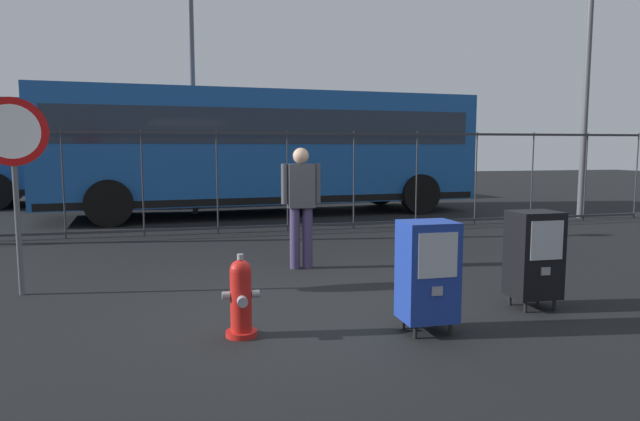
% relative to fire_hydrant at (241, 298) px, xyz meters
% --- Properties ---
extents(ground_plane, '(60.00, 60.00, 0.00)m').
position_rel_fire_hydrant_xyz_m(ground_plane, '(0.86, 0.61, -0.35)').
color(ground_plane, black).
extents(fire_hydrant, '(0.33, 0.32, 0.75)m').
position_rel_fire_hydrant_xyz_m(fire_hydrant, '(0.00, 0.00, 0.00)').
color(fire_hydrant, red).
rests_on(fire_hydrant, ground_plane).
extents(newspaper_box_primary, '(0.48, 0.42, 1.02)m').
position_rel_fire_hydrant_xyz_m(newspaper_box_primary, '(1.65, -0.29, 0.22)').
color(newspaper_box_primary, black).
rests_on(newspaper_box_primary, ground_plane).
extents(newspaper_box_secondary, '(0.48, 0.42, 1.02)m').
position_rel_fire_hydrant_xyz_m(newspaper_box_secondary, '(3.06, 0.18, 0.22)').
color(newspaper_box_secondary, black).
rests_on(newspaper_box_secondary, ground_plane).
extents(stop_sign, '(0.71, 0.31, 2.23)m').
position_rel_fire_hydrant_xyz_m(stop_sign, '(-2.30, 2.01, 1.25)').
color(stop_sign, '#4C4F54').
rests_on(stop_sign, ground_plane).
extents(pedestrian, '(0.55, 0.22, 1.67)m').
position_rel_fire_hydrant_xyz_m(pedestrian, '(1.10, 2.65, 0.60)').
color(pedestrian, '#382D51').
rests_on(pedestrian, ground_plane).
extents(fence_barrier, '(18.03, 0.04, 2.00)m').
position_rel_fire_hydrant_xyz_m(fence_barrier, '(0.86, 6.16, 0.67)').
color(fence_barrier, '#2D2D33').
rests_on(fence_barrier, ground_plane).
extents(bus_near, '(10.67, 3.44, 3.00)m').
position_rel_fire_hydrant_xyz_m(bus_near, '(1.55, 9.16, 1.36)').
color(bus_near, '#19519E').
rests_on(bus_near, ground_plane).
extents(bus_far, '(10.72, 3.73, 3.00)m').
position_rel_fire_hydrant_xyz_m(bus_far, '(-1.89, 13.38, 1.36)').
color(bus_far, '#19519E').
rests_on(bus_far, ground_plane).
extents(street_light_near_right, '(0.32, 0.32, 8.50)m').
position_rel_fire_hydrant_xyz_m(street_light_near_right, '(-0.19, 9.57, 4.48)').
color(street_light_near_right, '#4C4F54').
rests_on(street_light_near_right, ground_plane).
extents(street_light_far_left, '(0.32, 0.32, 7.25)m').
position_rel_fire_hydrant_xyz_m(street_light_far_left, '(8.69, 6.56, 3.84)').
color(street_light_far_left, '#4C4F54').
rests_on(street_light_far_left, ground_plane).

